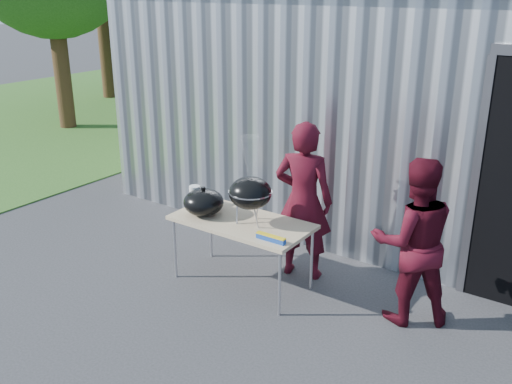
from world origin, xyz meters
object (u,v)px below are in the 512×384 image
Objects in this scene: folding_table at (242,224)px; person_cook at (303,201)px; person_bystander at (413,241)px; kettle_grill at (250,186)px.

person_cook is (0.43, 0.56, 0.18)m from folding_table.
person_cook is at bearing -42.99° from person_bystander.
person_bystander is (1.62, 0.38, -0.34)m from kettle_grill.
person_cook reaches higher than folding_table.
kettle_grill is 0.57× the size of person_bystander.
kettle_grill is at bearing -21.58° from person_bystander.
kettle_grill reaches higher than person_bystander.
kettle_grill is (0.12, -0.01, 0.46)m from folding_table.
person_bystander is at bearing 157.87° from person_cook.
kettle_grill is at bearing 47.86° from person_cook.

